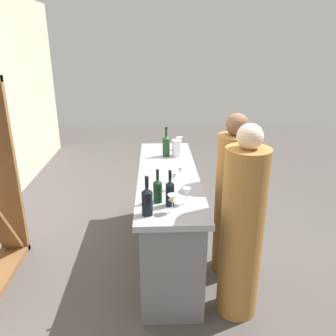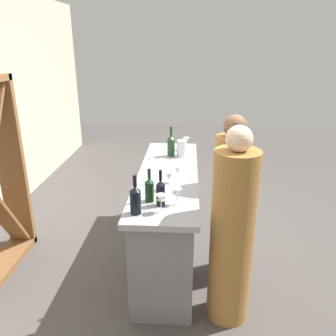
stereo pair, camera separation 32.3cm
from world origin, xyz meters
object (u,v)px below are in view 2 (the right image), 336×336
(wine_bottle_second_right_olive_green, at_px, (171,145))
(wine_glass_near_right, at_px, (177,171))
(person_center_guest, at_px, (232,235))
(wine_bottle_center_dark_green, at_px, (149,189))
(wine_glass_near_left, at_px, (186,141))
(wine_bottle_leftmost_near_black, at_px, (135,199))
(wine_glass_near_center, at_px, (178,193))
(wine_glass_far_left, at_px, (169,177))
(water_pitcher, at_px, (182,148))
(person_left_guest, at_px, (230,205))
(wine_bottle_second_left_near_black, at_px, (161,192))
(wine_glass_far_center, at_px, (162,200))

(wine_bottle_second_right_olive_green, height_order, wine_glass_near_right, wine_bottle_second_right_olive_green)
(person_center_guest, bearing_deg, wine_bottle_center_dark_green, -19.62)
(wine_bottle_second_right_olive_green, bearing_deg, wine_glass_near_left, -33.54)
(wine_bottle_center_dark_green, height_order, wine_glass_near_left, wine_bottle_center_dark_green)
(wine_bottle_leftmost_near_black, height_order, wine_glass_near_left, wine_bottle_leftmost_near_black)
(wine_glass_near_center, height_order, wine_glass_far_left, wine_glass_far_left)
(wine_bottle_second_right_olive_green, distance_m, wine_glass_far_left, 0.93)
(wine_glass_near_left, relative_size, water_pitcher, 0.78)
(wine_glass_near_center, height_order, water_pitcher, water_pitcher)
(person_center_guest, bearing_deg, wine_glass_near_center, -22.56)
(wine_glass_near_right, relative_size, person_left_guest, 0.10)
(wine_bottle_leftmost_near_black, xyz_separation_m, person_center_guest, (0.02, -0.73, -0.30))
(person_center_guest, bearing_deg, water_pitcher, -75.91)
(wine_bottle_second_right_olive_green, height_order, wine_glass_near_center, wine_bottle_second_right_olive_green)
(wine_bottle_second_right_olive_green, xyz_separation_m, person_center_guest, (-1.37, -0.55, -0.31))
(wine_glass_near_left, height_order, water_pitcher, water_pitcher)
(wine_glass_near_center, xyz_separation_m, wine_glass_far_left, (0.29, 0.09, 0.02))
(wine_glass_near_left, distance_m, wine_glass_near_center, 1.48)
(wine_glass_near_center, bearing_deg, person_left_guest, -48.59)
(wine_bottle_center_dark_green, bearing_deg, wine_glass_near_left, -10.92)
(water_pitcher, relative_size, person_left_guest, 0.12)
(wine_bottle_second_left_near_black, bearing_deg, wine_glass_near_right, -12.82)
(wine_bottle_second_left_near_black, xyz_separation_m, person_left_guest, (0.44, -0.60, -0.31))
(wine_glass_far_center, bearing_deg, wine_glass_near_center, -39.37)
(wine_glass_near_right, xyz_separation_m, person_center_guest, (-0.61, -0.45, -0.29))
(person_center_guest, bearing_deg, wine_glass_near_right, -57.12)
(wine_glass_far_left, relative_size, water_pitcher, 0.85)
(wine_bottle_leftmost_near_black, height_order, wine_glass_far_left, wine_bottle_leftmost_near_black)
(wine_glass_far_left, bearing_deg, wine_glass_near_left, -6.61)
(wine_bottle_leftmost_near_black, relative_size, wine_glass_far_left, 1.93)
(wine_bottle_center_dark_green, height_order, water_pitcher, wine_bottle_center_dark_green)
(wine_bottle_leftmost_near_black, distance_m, water_pitcher, 1.42)
(wine_glass_near_right, bearing_deg, wine_glass_near_center, -177.28)
(wine_bottle_second_left_near_black, xyz_separation_m, wine_glass_near_right, (0.49, -0.11, -0.01))
(wine_glass_far_center, bearing_deg, wine_glass_near_right, -8.80)
(wine_bottle_second_right_olive_green, xyz_separation_m, wine_glass_near_center, (-1.22, -0.12, -0.03))
(wine_glass_near_left, bearing_deg, wine_bottle_second_left_near_black, 173.11)
(wine_glass_far_left, xyz_separation_m, person_center_guest, (-0.44, -0.51, -0.30))
(wine_bottle_center_dark_green, xyz_separation_m, person_center_guest, (-0.19, -0.65, -0.28))
(wine_glass_far_left, bearing_deg, person_center_guest, -130.78)
(wine_bottle_leftmost_near_black, bearing_deg, wine_bottle_second_right_olive_green, -7.57)
(wine_glass_near_left, xyz_separation_m, wine_glass_far_left, (-1.19, 0.14, 0.01))
(wine_glass_near_left, xyz_separation_m, person_left_guest, (-1.07, -0.42, -0.30))
(wine_glass_near_right, xyz_separation_m, water_pitcher, (0.75, -0.02, -0.01))
(wine_bottle_second_right_olive_green, relative_size, person_center_guest, 0.21)
(person_left_guest, bearing_deg, wine_glass_near_left, -76.02)
(wine_bottle_second_right_olive_green, height_order, person_center_guest, person_center_guest)
(wine_bottle_second_right_olive_green, bearing_deg, wine_bottle_leftmost_near_black, 172.43)
(wine_bottle_second_left_near_black, xyz_separation_m, wine_glass_near_center, (0.03, -0.13, -0.02))
(person_left_guest, bearing_deg, person_center_guest, 78.29)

